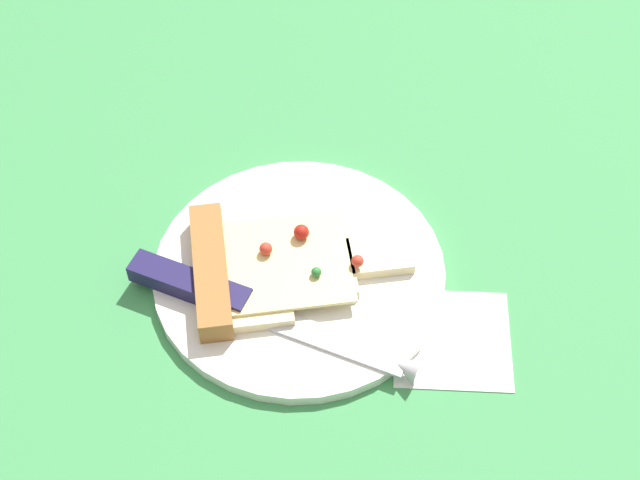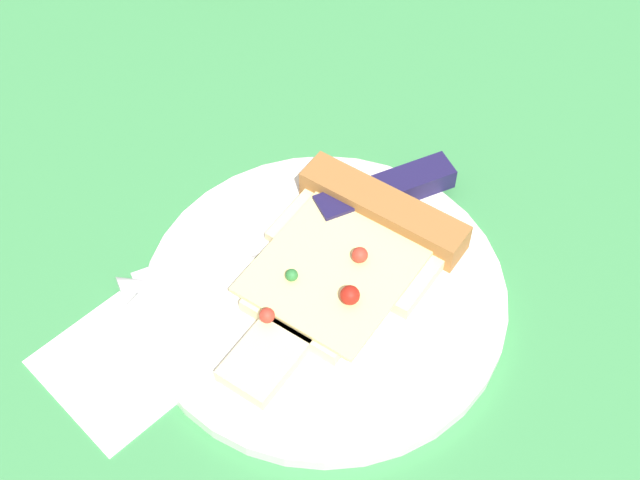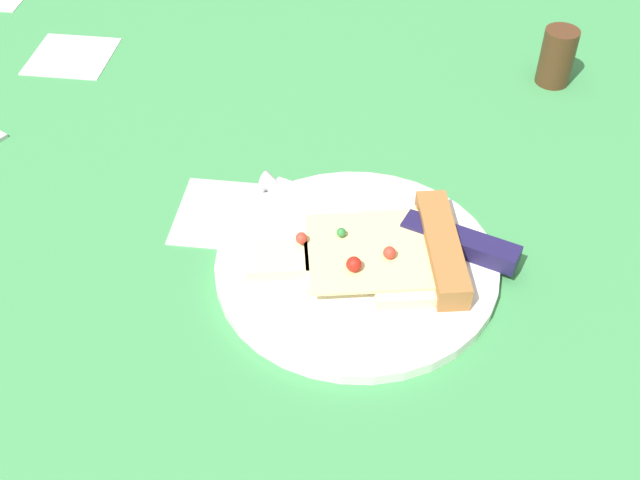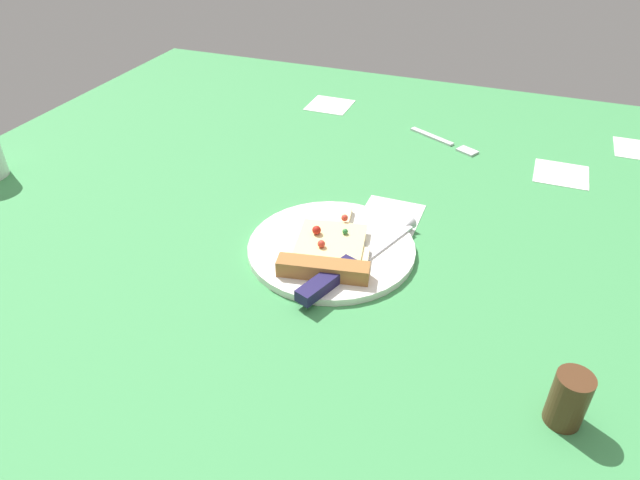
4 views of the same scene
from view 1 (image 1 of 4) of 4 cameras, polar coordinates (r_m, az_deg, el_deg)
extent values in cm
cube|color=#3D8C4C|center=(79.84, -0.11, -2.13)|extent=(145.61, 145.61, 3.00)
cube|color=white|center=(75.35, 7.82, -5.90)|extent=(9.00, 9.00, 0.20)
cylinder|color=white|center=(77.54, -1.24, -1.95)|extent=(23.51, 23.51, 1.03)
cube|color=beige|center=(76.58, -4.23, -1.84)|extent=(11.94, 7.99, 1.00)
cube|color=beige|center=(76.84, -0.15, -1.38)|extent=(8.14, 6.87, 1.00)
cube|color=beige|center=(77.41, 3.52, -0.96)|extent=(4.53, 5.79, 1.00)
cube|color=#EDD88C|center=(76.15, -2.01, -1.30)|extent=(10.94, 11.57, 0.30)
cube|color=#9E6633|center=(76.13, -6.50, -1.82)|extent=(12.28, 4.84, 2.20)
sphere|color=red|center=(76.16, -3.23, -0.52)|extent=(1.05, 1.05, 1.05)
sphere|color=red|center=(75.40, 2.24, -1.25)|extent=(0.98, 0.98, 0.98)
sphere|color=#2D7A38|center=(74.81, 0.04, -1.92)|extent=(0.81, 0.81, 0.81)
sphere|color=#B21E14|center=(76.97, -1.11, 0.47)|extent=(1.25, 1.25, 1.25)
cube|color=silver|center=(73.14, 0.66, -5.96)|extent=(6.03, 11.95, 0.30)
cone|color=silver|center=(72.19, 5.09, -7.53)|extent=(2.57, 2.57, 2.00)
cube|color=#1E1947|center=(75.91, -7.73, -2.63)|extent=(5.53, 10.14, 1.60)
camera|label=2|loc=(0.73, 23.08, 37.54)|focal=50.34mm
camera|label=3|loc=(0.93, -1.81, 42.61)|focal=44.77mm
camera|label=4|loc=(0.71, -65.15, 9.52)|focal=31.71mm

